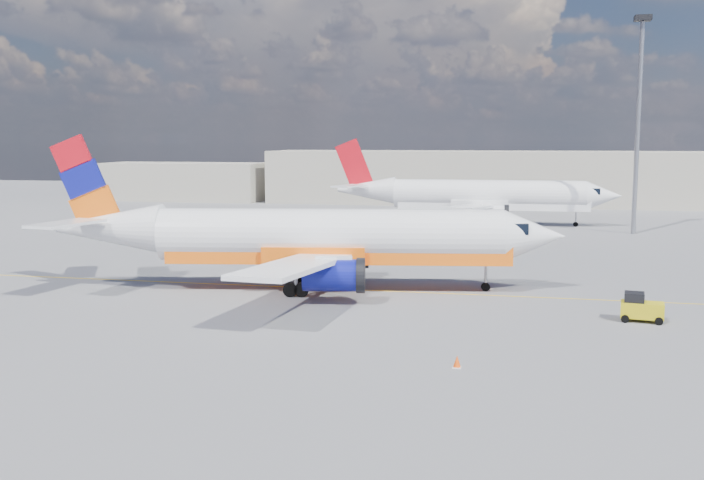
% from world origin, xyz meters
% --- Properties ---
extents(ground, '(240.00, 240.00, 0.00)m').
position_xyz_m(ground, '(0.00, 0.00, 0.00)').
color(ground, slate).
rests_on(ground, ground).
extents(taxi_line, '(70.00, 0.15, 0.01)m').
position_xyz_m(taxi_line, '(0.00, 3.00, 0.01)').
color(taxi_line, yellow).
rests_on(taxi_line, ground).
extents(terminal_main, '(70.00, 14.00, 8.00)m').
position_xyz_m(terminal_main, '(5.00, 75.00, 4.00)').
color(terminal_main, '#ADA595').
rests_on(terminal_main, ground).
extents(terminal_annex, '(26.00, 10.00, 6.00)m').
position_xyz_m(terminal_annex, '(-45.00, 72.00, 3.00)').
color(terminal_annex, '#ADA595').
rests_on(terminal_annex, ground).
extents(main_jet, '(33.92, 26.36, 10.24)m').
position_xyz_m(main_jet, '(-4.62, 2.51, 3.41)').
color(main_jet, white).
rests_on(main_jet, ground).
extents(second_jet, '(32.73, 25.89, 9.92)m').
position_xyz_m(second_jet, '(3.77, 44.52, 3.31)').
color(second_jet, white).
rests_on(second_jet, ground).
extents(gse_tug, '(2.36, 1.62, 1.58)m').
position_xyz_m(gse_tug, '(15.04, -2.48, 0.75)').
color(gse_tug, black).
rests_on(gse_tug, ground).
extents(traffic_cone, '(0.39, 0.39, 0.54)m').
position_xyz_m(traffic_cone, '(6.00, -13.34, 0.26)').
color(traffic_cone, white).
rests_on(traffic_cone, ground).
extents(floodlight_mast, '(1.62, 1.62, 22.26)m').
position_xyz_m(floodlight_mast, '(20.05, 39.25, 13.34)').
color(floodlight_mast, '#9898A0').
rests_on(floodlight_mast, ground).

